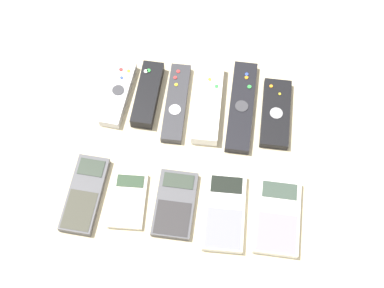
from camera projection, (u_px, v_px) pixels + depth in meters
The scene contains 12 objects.
ground_plane at pixel (190, 160), 1.09m from camera, with size 3.00×3.00×0.00m, color beige.
remote_0 at pixel (118, 94), 1.15m from camera, with size 0.05×0.16×0.02m.
remote_1 at pixel (148, 94), 1.14m from camera, with size 0.05×0.15×0.03m.
remote_2 at pixel (176, 103), 1.14m from camera, with size 0.05×0.19×0.02m.
remote_3 at pixel (208, 103), 1.13m from camera, with size 0.06×0.19×0.03m.
remote_4 at pixel (242, 106), 1.13m from camera, with size 0.05×0.22×0.02m.
remote_5 at pixel (276, 113), 1.13m from camera, with size 0.06×0.16×0.02m.
calculator_0 at pixel (85, 194), 1.05m from camera, with size 0.07×0.16×0.02m.
calculator_1 at pixel (128, 200), 1.04m from camera, with size 0.07×0.12×0.01m.
calculator_2 at pixel (175, 204), 1.04m from camera, with size 0.08×0.14×0.02m.
calculator_3 at pixel (225, 212), 1.03m from camera, with size 0.08×0.16×0.02m.
calculator_4 at pixel (277, 217), 1.03m from camera, with size 0.08×0.15×0.02m.
Camera 1 is at (0.06, -0.45, 0.99)m, focal length 50.00 mm.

